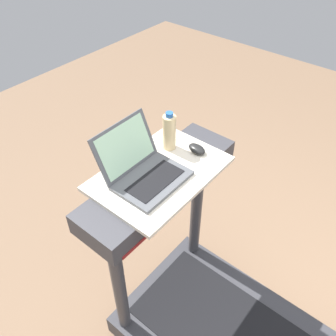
% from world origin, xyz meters
% --- Properties ---
extents(desk_board, '(0.64, 0.43, 0.02)m').
position_xyz_m(desk_board, '(0.00, 0.70, 1.11)').
color(desk_board, beige).
rests_on(desk_board, treadmill_base).
extents(laptop, '(0.33, 0.33, 0.23)m').
position_xyz_m(laptop, '(-0.08, 0.73, 1.17)').
color(laptop, '#515459').
rests_on(laptop, desk_board).
extents(computer_mouse, '(0.08, 0.11, 0.03)m').
position_xyz_m(computer_mouse, '(0.23, 0.65, 1.13)').
color(computer_mouse, black).
rests_on(computer_mouse, desk_board).
extents(water_bottle, '(0.07, 0.07, 0.21)m').
position_xyz_m(water_bottle, '(0.17, 0.78, 1.21)').
color(water_bottle, beige).
rests_on(water_bottle, desk_board).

